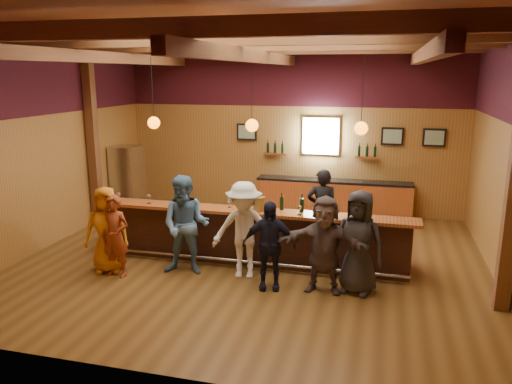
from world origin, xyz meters
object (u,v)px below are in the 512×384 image
at_px(customer_denim, 186,225).
at_px(customer_navy, 269,245).
at_px(ice_bucket, 259,204).
at_px(customer_orange, 107,230).
at_px(customer_white, 244,230).
at_px(customer_brown, 324,245).
at_px(back_bar_cabinet, 333,198).
at_px(customer_dark, 359,242).
at_px(customer_redvest, 115,236).
at_px(bartender, 322,210).
at_px(stainless_fridge, 128,180).
at_px(bar_counter, 255,234).
at_px(bottle_a, 282,203).

relative_size(customer_denim, customer_navy, 1.19).
bearing_deg(ice_bucket, customer_orange, -159.71).
bearing_deg(customer_white, customer_brown, -19.28).
distance_m(back_bar_cabinet, customer_denim, 5.12).
distance_m(customer_white, ice_bucket, 0.71).
bearing_deg(customer_white, customer_dark, -13.39).
relative_size(customer_redvest, customer_dark, 0.86).
relative_size(customer_white, customer_dark, 1.00).
bearing_deg(back_bar_cabinet, bartender, -89.17).
height_order(customer_denim, bartender, customer_denim).
bearing_deg(customer_denim, customer_navy, -15.08).
relative_size(stainless_fridge, customer_redvest, 1.18).
xyz_separation_m(customer_navy, customer_dark, (1.49, 0.23, 0.11)).
bearing_deg(back_bar_cabinet, customer_redvest, -124.29).
relative_size(customer_navy, ice_bucket, 6.00).
bearing_deg(bartender, bar_counter, 27.45).
xyz_separation_m(customer_redvest, customer_white, (2.29, 0.55, 0.13)).
height_order(back_bar_cabinet, ice_bucket, ice_bucket).
bearing_deg(customer_navy, bottle_a, 80.07).
height_order(customer_denim, customer_dark, customer_denim).
bearing_deg(customer_denim, customer_orange, -174.52).
bearing_deg(back_bar_cabinet, bar_counter, -108.34).
bearing_deg(customer_brown, stainless_fridge, 147.84).
bearing_deg(customer_orange, bartender, 11.59).
bearing_deg(customer_orange, stainless_fridge, 94.71).
xyz_separation_m(stainless_fridge, bottle_a, (4.69, -2.62, 0.34)).
distance_m(bar_counter, stainless_fridge, 4.81).
xyz_separation_m(customer_orange, customer_brown, (4.03, 0.12, 0.02)).
xyz_separation_m(customer_denim, customer_brown, (2.56, -0.16, -0.09)).
height_order(bar_counter, stainless_fridge, stainless_fridge).
distance_m(back_bar_cabinet, stainless_fridge, 5.43).
height_order(customer_brown, bartender, bartender).
xyz_separation_m(customer_denim, customer_navy, (1.63, -0.28, -0.15)).
distance_m(customer_orange, customer_denim, 1.50).
bearing_deg(bottle_a, customer_denim, -152.25).
bearing_deg(customer_redvest, stainless_fridge, 119.32).
bearing_deg(customer_dark, stainless_fridge, 164.66).
height_order(customer_denim, ice_bucket, customer_denim).
relative_size(customer_orange, customer_dark, 0.92).
height_order(customer_dark, bartender, customer_dark).
distance_m(bar_counter, customer_redvest, 2.69).
bearing_deg(customer_denim, customer_white, 0.02).
height_order(back_bar_cabinet, bartender, bartender).
distance_m(bartender, ice_bucket, 1.62).
bearing_deg(customer_denim, back_bar_cabinet, 58.73).
bearing_deg(bottle_a, ice_bucket, -160.81).
distance_m(ice_bucket, bottle_a, 0.43).
bearing_deg(bartender, customer_brown, 90.62).
height_order(customer_white, ice_bucket, customer_white).
bearing_deg(stainless_fridge, customer_white, -39.03).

